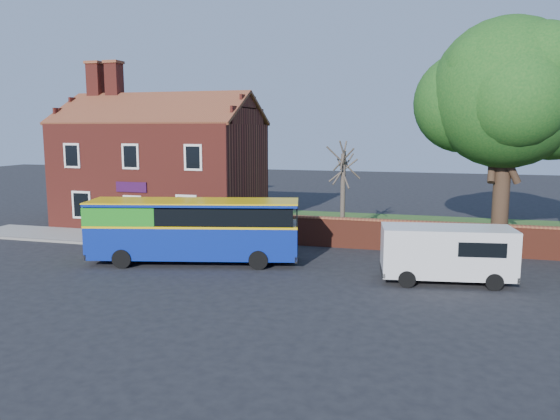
% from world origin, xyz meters
% --- Properties ---
extents(ground, '(120.00, 120.00, 0.00)m').
position_xyz_m(ground, '(0.00, 0.00, 0.00)').
color(ground, black).
rests_on(ground, ground).
extents(pavement, '(18.00, 3.50, 0.12)m').
position_xyz_m(pavement, '(-7.00, 5.75, 0.06)').
color(pavement, gray).
rests_on(pavement, ground).
extents(kerb, '(18.00, 0.15, 0.14)m').
position_xyz_m(kerb, '(-7.00, 4.00, 0.07)').
color(kerb, slate).
rests_on(kerb, ground).
extents(grass_strip, '(26.00, 12.00, 0.04)m').
position_xyz_m(grass_strip, '(13.00, 13.00, 0.02)').
color(grass_strip, '#426B28').
rests_on(grass_strip, ground).
extents(shop_building, '(12.30, 8.13, 10.50)m').
position_xyz_m(shop_building, '(-7.02, 11.50, 3.41)').
color(shop_building, maroon).
rests_on(shop_building, ground).
extents(boundary_wall, '(22.00, 0.38, 1.60)m').
position_xyz_m(boundary_wall, '(13.00, 7.00, 0.81)').
color(boundary_wall, maroon).
rests_on(boundary_wall, ground).
extents(bus, '(9.94, 4.62, 2.94)m').
position_xyz_m(bus, '(-0.74, 1.77, 1.67)').
color(bus, navy).
rests_on(bus, ground).
extents(van_near, '(5.43, 2.82, 2.28)m').
position_xyz_m(van_near, '(10.82, 1.59, 1.27)').
color(van_near, silver).
rests_on(van_near, ground).
extents(large_tree, '(9.72, 7.69, 11.86)m').
position_xyz_m(large_tree, '(13.74, 9.80, 7.76)').
color(large_tree, black).
rests_on(large_tree, ground).
extents(bare_tree, '(1.97, 2.35, 5.26)m').
position_xyz_m(bare_tree, '(5.23, 9.70, 2.70)').
color(bare_tree, '#4C4238').
rests_on(bare_tree, ground).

